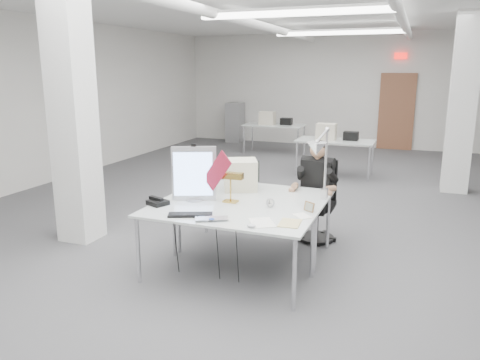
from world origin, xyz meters
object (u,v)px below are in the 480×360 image
object	(u,v)px
desk_main	(226,214)
seated_person	(317,175)
office_chair	(317,197)
monitor	(194,174)
beige_monitor	(240,175)
laptop	(212,221)
bankers_lamp	(231,187)
desk_phone	(158,203)
architect_lamp	(321,167)

from	to	relation	value
desk_main	seated_person	xyz separation A→B (m)	(0.64, 1.49, 0.16)
office_chair	monitor	distance (m)	1.75
desk_main	beige_monitor	size ratio (longest dim) A/B	4.55
seated_person	laptop	xyz separation A→B (m)	(-0.66, -1.81, -0.13)
bankers_lamp	desk_phone	xyz separation A→B (m)	(-0.71, -0.39, -0.15)
bankers_lamp	beige_monitor	world-z (taller)	beige_monitor
seated_person	bankers_lamp	bearing A→B (deg)	-117.29
monitor	desk_phone	distance (m)	0.52
desk_phone	beige_monitor	size ratio (longest dim) A/B	0.51
bankers_lamp	monitor	bearing A→B (deg)	-172.19
architect_lamp	desk_phone	bearing A→B (deg)	-146.60
seated_person	beige_monitor	bearing A→B (deg)	-140.97
monitor	beige_monitor	xyz separation A→B (m)	(0.31, 0.64, -0.12)
beige_monitor	architect_lamp	bearing A→B (deg)	-40.54
monitor	laptop	xyz separation A→B (m)	(0.50, -0.64, -0.30)
laptop	desk_phone	world-z (taller)	desk_phone
desk_main	laptop	bearing A→B (deg)	-93.10
desk_phone	architect_lamp	bearing A→B (deg)	43.79
seated_person	laptop	distance (m)	1.93
office_chair	bankers_lamp	distance (m)	1.42
desk_main	office_chair	world-z (taller)	office_chair
beige_monitor	seated_person	bearing A→B (deg)	7.44
desk_main	architect_lamp	world-z (taller)	architect_lamp
desk_phone	bankers_lamp	bearing A→B (deg)	51.09
desk_main	architect_lamp	size ratio (longest dim) A/B	2.15
desk_phone	beige_monitor	bearing A→B (deg)	79.90
desk_main	laptop	world-z (taller)	laptop
laptop	monitor	bearing A→B (deg)	102.34
laptop	architect_lamp	bearing A→B (deg)	22.69
monitor	bankers_lamp	size ratio (longest dim) A/B	1.72
architect_lamp	seated_person	bearing A→B (deg)	115.89
office_chair	beige_monitor	bearing A→B (deg)	-138.61
desk_phone	architect_lamp	xyz separation A→B (m)	(1.67, 0.65, 0.39)
desk_main	seated_person	bearing A→B (deg)	66.57
desk_main	architect_lamp	bearing A→B (deg)	37.53
seated_person	laptop	size ratio (longest dim) A/B	2.56
monitor	architect_lamp	size ratio (longest dim) A/B	0.74
desk_phone	architect_lamp	size ratio (longest dim) A/B	0.24
architect_lamp	laptop	bearing A→B (deg)	-119.54
desk_main	monitor	distance (m)	0.69
bankers_lamp	architect_lamp	world-z (taller)	architect_lamp
laptop	bankers_lamp	xyz separation A→B (m)	(-0.09, 0.71, 0.17)
desk_main	seated_person	world-z (taller)	seated_person
laptop	architect_lamp	world-z (taller)	architect_lamp
monitor	architect_lamp	world-z (taller)	architect_lamp
desk_main	monitor	world-z (taller)	monitor
monitor	beige_monitor	bearing A→B (deg)	41.74
office_chair	laptop	world-z (taller)	office_chair
office_chair	desk_phone	world-z (taller)	office_chair
monitor	laptop	distance (m)	0.86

